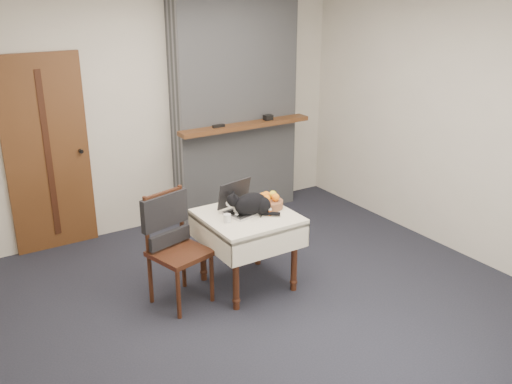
% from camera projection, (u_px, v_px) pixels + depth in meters
% --- Properties ---
extents(ground, '(4.50, 4.50, 0.00)m').
position_uv_depth(ground, '(255.00, 296.00, 5.07)').
color(ground, black).
rests_on(ground, ground).
extents(room_shell, '(4.52, 4.01, 2.61)m').
position_uv_depth(room_shell, '(225.00, 90.00, 4.82)').
color(room_shell, beige).
rests_on(room_shell, ground).
extents(door, '(0.82, 0.10, 2.00)m').
position_uv_depth(door, '(48.00, 155.00, 5.68)').
color(door, brown).
rests_on(door, ground).
extents(chimney, '(1.62, 0.48, 2.60)m').
position_uv_depth(chimney, '(235.00, 105.00, 6.53)').
color(chimney, gray).
rests_on(chimney, ground).
extents(side_table, '(0.78, 0.78, 0.70)m').
position_uv_depth(side_table, '(248.00, 226.00, 5.05)').
color(side_table, '#3B1810').
rests_on(side_table, ground).
extents(laptop, '(0.42, 0.38, 0.27)m').
position_uv_depth(laptop, '(241.00, 204.00, 5.07)').
color(laptop, '#B7B7BC').
rests_on(laptop, side_table).
extents(cat, '(0.42, 0.33, 0.23)m').
position_uv_depth(cat, '(252.00, 204.00, 4.98)').
color(cat, black).
rests_on(cat, side_table).
extents(cream_jar, '(0.06, 0.06, 0.07)m').
position_uv_depth(cream_jar, '(227.00, 218.00, 4.84)').
color(cream_jar, silver).
rests_on(cream_jar, side_table).
extents(pill_bottle, '(0.03, 0.03, 0.07)m').
position_uv_depth(pill_bottle, '(270.00, 212.00, 4.98)').
color(pill_bottle, '#A54614').
rests_on(pill_bottle, side_table).
extents(fruit_basket, '(0.25, 0.25, 0.14)m').
position_uv_depth(fruit_basket, '(269.00, 202.00, 5.15)').
color(fruit_basket, brown).
rests_on(fruit_basket, side_table).
extents(desk_clutter, '(0.13, 0.08, 0.01)m').
position_uv_depth(desk_clutter, '(261.00, 210.00, 5.10)').
color(desk_clutter, black).
rests_on(desk_clutter, side_table).
extents(chair, '(0.54, 0.53, 0.98)m').
position_uv_depth(chair, '(171.00, 233.00, 4.83)').
color(chair, '#3B1810').
rests_on(chair, ground).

